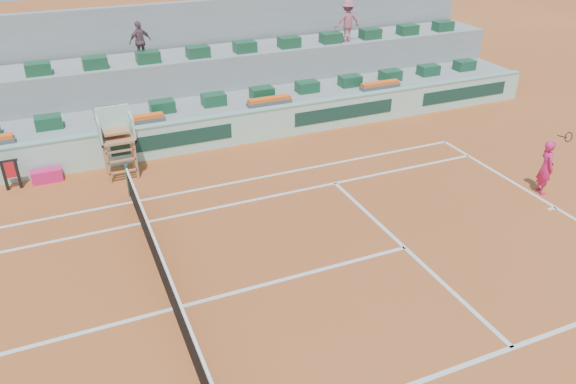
{
  "coord_description": "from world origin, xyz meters",
  "views": [
    {
      "loc": [
        -1.55,
        -10.42,
        8.69
      ],
      "look_at": [
        4.0,
        2.5,
        1.0
      ],
      "focal_mm": 35.0,
      "sensor_mm": 36.0,
      "label": 1
    }
  ],
  "objects": [
    {
      "name": "umpire_chair",
      "position": [
        0.0,
        7.5,
        1.54
      ],
      "size": [
        1.1,
        0.9,
        2.4
      ],
      "color": "#A1643D",
      "rests_on": "ground"
    },
    {
      "name": "ground",
      "position": [
        0.0,
        0.0,
        0.0
      ],
      "size": [
        90.0,
        90.0,
        0.0
      ],
      "primitive_type": "plane",
      "color": "#A24A1F",
      "rests_on": "ground"
    },
    {
      "name": "spectator_right",
      "position": [
        10.74,
        11.61,
        3.5
      ],
      "size": [
        1.21,
        0.77,
        1.79
      ],
      "primitive_type": "imported",
      "rotation": [
        0.0,
        0.0,
        3.05
      ],
      "color": "#A65364",
      "rests_on": "seating_tier_upper"
    },
    {
      "name": "player_bag",
      "position": [
        -2.37,
        8.04,
        0.21
      ],
      "size": [
        0.96,
        0.43,
        0.43
      ],
      "primitive_type": "cube",
      "color": "#DF1D62",
      "rests_on": "ground"
    },
    {
      "name": "seat_row_upper",
      "position": [
        0.0,
        11.7,
        2.82
      ],
      "size": [
        32.9,
        0.6,
        0.44
      ],
      "color": "#18482B",
      "rests_on": "seating_tier_upper"
    },
    {
      "name": "court_lines",
      "position": [
        0.0,
        0.0,
        0.01
      ],
      "size": [
        23.89,
        11.09,
        0.01
      ],
      "color": "silver",
      "rests_on": "ground"
    },
    {
      "name": "advertising_hoarding",
      "position": [
        0.02,
        8.5,
        0.63
      ],
      "size": [
        36.0,
        0.34,
        1.26
      ],
      "color": "#AAD6C0",
      "rests_on": "ground"
    },
    {
      "name": "tennis_player",
      "position": [
        12.22,
        0.97,
        0.9
      ],
      "size": [
        0.62,
        0.94,
        2.28
      ],
      "color": "#DF1D62",
      "rests_on": "ground"
    },
    {
      "name": "stadium_back_wall",
      "position": [
        0.0,
        13.9,
        2.2
      ],
      "size": [
        36.0,
        0.4,
        4.4
      ],
      "primitive_type": "cube",
      "color": "gray",
      "rests_on": "ground"
    },
    {
      "name": "towel_rack",
      "position": [
        -3.39,
        7.9,
        0.6
      ],
      "size": [
        0.58,
        0.1,
        1.03
      ],
      "color": "black",
      "rests_on": "ground"
    },
    {
      "name": "seating_tier_lower",
      "position": [
        0.0,
        10.7,
        0.6
      ],
      "size": [
        36.0,
        4.0,
        1.2
      ],
      "primitive_type": "cube",
      "color": "gray",
      "rests_on": "ground"
    },
    {
      "name": "flower_planters",
      "position": [
        -1.5,
        9.0,
        1.33
      ],
      "size": [
        26.8,
        0.36,
        0.28
      ],
      "color": "#505050",
      "rests_on": "seating_tier_lower"
    },
    {
      "name": "tennis_net",
      "position": [
        0.0,
        0.0,
        0.53
      ],
      "size": [
        0.1,
        11.97,
        1.1
      ],
      "color": "black",
      "rests_on": "ground"
    },
    {
      "name": "spectator_mid",
      "position": [
        1.82,
        11.98,
        3.38
      ],
      "size": [
        0.98,
        0.62,
        1.55
      ],
      "primitive_type": "imported",
      "rotation": [
        0.0,
        0.0,
        3.43
      ],
      "color": "#704A54",
      "rests_on": "seating_tier_upper"
    },
    {
      "name": "seat_row_lower",
      "position": [
        0.0,
        9.8,
        1.42
      ],
      "size": [
        32.9,
        0.6,
        0.44
      ],
      "color": "#18482B",
      "rests_on": "seating_tier_lower"
    },
    {
      "name": "seating_tier_upper",
      "position": [
        0.0,
        12.3,
        1.3
      ],
      "size": [
        36.0,
        2.4,
        2.6
      ],
      "primitive_type": "cube",
      "color": "gray",
      "rests_on": "ground"
    }
  ]
}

